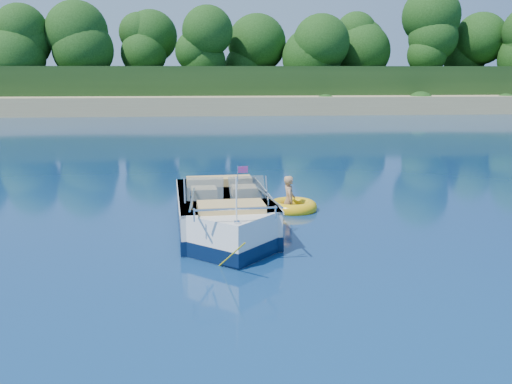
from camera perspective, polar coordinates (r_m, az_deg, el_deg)
ground at (r=13.05m, az=3.24°, el=-4.29°), size 160.00×160.00×0.00m
shoreline at (r=76.23m, az=-3.49°, el=10.07°), size 170.00×59.00×6.00m
treeline at (r=53.47m, az=-2.91°, el=14.11°), size 150.00×7.12×8.19m
motorboat at (r=13.04m, az=-3.12°, el=-2.57°), size 2.38×5.90×1.96m
tow_tube at (r=15.29m, az=3.68°, el=-1.49°), size 1.58×1.58×0.35m
boy at (r=15.36m, az=3.30°, el=-1.77°), size 0.34×0.75×1.47m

